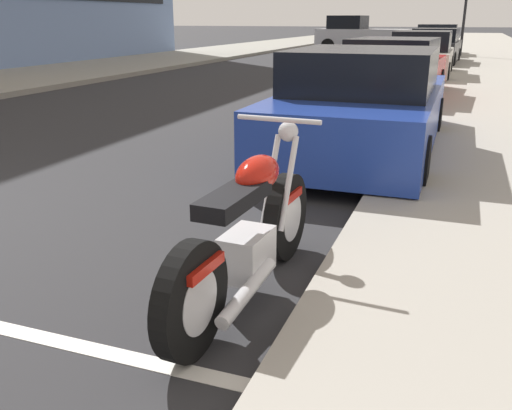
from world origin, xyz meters
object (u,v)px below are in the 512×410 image
Objects in this scene: parked_car_mid_block at (393,71)px; parked_car_across_street at (422,56)px; parked_motorcycle at (248,236)px; crossing_truck at (360,36)px; parked_car_at_intersection at (363,107)px; parked_car_second_in_row at (437,42)px; parked_car_near_corner at (435,48)px.

parked_car_mid_block is 0.98× the size of parked_car_across_street.
parked_motorcycle is 0.43× the size of crossing_truck.
parked_car_at_intersection is at bearing -174.56° from parked_car_mid_block.
parked_car_mid_block is (5.54, 0.29, 0.01)m from parked_car_at_intersection.
parked_motorcycle is 15.16m from parked_car_across_street.
parked_car_second_in_row is (10.80, 0.14, 0.04)m from parked_car_across_street.
parked_car_near_corner is 5.40m from parked_car_second_in_row.
parked_car_across_street is 13.63m from crossing_truck.
parked_car_second_in_row is 4.64m from crossing_truck.
parked_car_across_street is 5.41m from parked_car_near_corner.
parked_car_mid_block is 0.95× the size of parked_car_near_corner.
parked_car_near_corner is at bearing 3.24° from parked_motorcycle.
parked_car_near_corner is (20.56, 0.02, 0.24)m from parked_motorcycle.
crossing_truck is (23.75, 4.33, 0.24)m from parked_car_at_intersection.
parked_car_across_street is at bearing 0.20° from parked_car_mid_block.
parked_car_at_intersection is 10.80m from parked_car_across_street.
parked_motorcycle is 9.90m from parked_car_mid_block.
parked_car_at_intersection is 1.06× the size of parked_car_across_street.
parked_car_across_street is 1.00× the size of parked_car_second_in_row.
crossing_truck is at bearing 31.92° from parked_car_near_corner.
parked_car_mid_block reaches higher than parked_motorcycle.
parked_car_near_corner is (16.21, -0.00, 0.02)m from parked_car_at_intersection.
parked_car_across_street is 10.80m from parked_car_second_in_row.
parked_car_mid_block is at bearing 107.48° from crossing_truck.
crossing_truck is (28.10, 4.35, 0.46)m from parked_motorcycle.
parked_car_at_intersection is 21.60m from parked_car_second_in_row.
parked_car_across_street reaches higher than parked_car_at_intersection.
parked_motorcycle is at bearing -175.75° from parked_car_mid_block.
parked_car_at_intersection is 0.94× the size of crossing_truck.
parked_motorcycle is 28.44m from crossing_truck.
parked_car_across_street is 0.89× the size of crossing_truck.
parked_car_near_corner is (5.41, -0.08, -0.00)m from parked_car_across_street.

